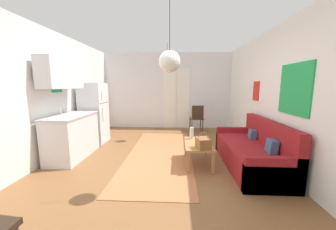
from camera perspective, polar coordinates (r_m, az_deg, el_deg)
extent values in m
cube|color=brown|center=(3.70, -3.38, -16.55)|extent=(5.06, 7.61, 0.10)
cube|color=silver|center=(6.88, -0.22, 7.23)|extent=(4.66, 0.10, 2.67)
cube|color=white|center=(6.83, 0.64, 4.65)|extent=(0.45, 0.02, 2.06)
cube|color=white|center=(6.83, 4.61, 4.62)|extent=(0.45, 0.02, 2.06)
cube|color=white|center=(6.82, 2.69, 13.53)|extent=(1.00, 0.03, 0.06)
cube|color=white|center=(3.82, 32.83, 4.43)|extent=(0.10, 7.21, 2.67)
cube|color=green|center=(3.61, 33.75, 6.46)|extent=(0.02, 0.81, 0.81)
cube|color=red|center=(4.94, 24.96, 6.58)|extent=(0.02, 0.30, 0.44)
cube|color=white|center=(4.25, -35.87, 4.48)|extent=(0.10, 7.21, 2.67)
cube|color=green|center=(4.75, -30.54, 8.30)|extent=(0.02, 0.32, 0.40)
cube|color=#B26B42|center=(4.38, -2.43, -11.56)|extent=(1.38, 3.58, 0.01)
cube|color=maroon|center=(4.01, 23.09, -11.12)|extent=(0.84, 1.99, 0.43)
cube|color=maroon|center=(4.07, 27.93, -7.75)|extent=(0.15, 1.99, 0.89)
cube|color=maroon|center=(3.19, 29.13, -15.63)|extent=(0.84, 0.11, 0.55)
cube|color=maroon|center=(4.84, 19.33, -6.72)|extent=(0.84, 0.11, 0.55)
cube|color=#3D5B7F|center=(3.60, 28.73, -8.28)|extent=(0.16, 0.24, 0.24)
cube|color=#3D5B7F|center=(4.37, 24.01, -5.30)|extent=(0.15, 0.20, 0.20)
cube|color=#A87542|center=(3.79, 9.06, -8.57)|extent=(0.52, 0.91, 0.04)
cube|color=#A87542|center=(3.46, 5.97, -14.00)|extent=(0.05, 0.05, 0.39)
cube|color=#A87542|center=(3.51, 13.38, -13.85)|extent=(0.05, 0.05, 0.39)
cube|color=#A87542|center=(4.23, 5.38, -9.62)|extent=(0.05, 0.05, 0.39)
cube|color=#A87542|center=(4.28, 11.37, -9.57)|extent=(0.05, 0.05, 0.39)
cylinder|color=beige|center=(4.04, 7.11, -5.40)|extent=(0.08, 0.08, 0.24)
cylinder|color=#477F42|center=(3.99, 7.17, -2.19)|extent=(0.01, 0.01, 0.22)
cube|color=brown|center=(3.47, 10.55, -8.33)|extent=(0.28, 0.32, 0.19)
torus|color=brown|center=(3.44, 10.60, -6.51)|extent=(0.18, 0.01, 0.18)
cube|color=white|center=(5.45, -21.32, 0.54)|extent=(0.58, 0.66, 1.60)
cube|color=#4C4C51|center=(5.31, -18.61, 3.52)|extent=(0.01, 0.63, 0.01)
cylinder|color=#B7BABF|center=(5.12, -19.29, 5.46)|extent=(0.02, 0.02, 0.22)
cylinder|color=#B7BABF|center=(5.17, -19.02, 0.15)|extent=(0.02, 0.02, 0.35)
cube|color=silver|center=(4.58, -26.71, -5.88)|extent=(0.58, 1.28, 0.89)
cube|color=#B7BABF|center=(4.49, -27.12, -0.19)|extent=(0.61, 1.31, 0.03)
cube|color=#999BA0|center=(4.50, -26.99, -0.73)|extent=(0.36, 0.40, 0.10)
cylinder|color=#B7BABF|center=(4.60, -29.62, 1.27)|extent=(0.02, 0.02, 0.20)
cube|color=silver|center=(4.51, -29.37, 10.78)|extent=(0.32, 1.15, 0.61)
cylinder|color=#382619|center=(6.63, 9.72, -2.67)|extent=(0.03, 0.03, 0.44)
cylinder|color=#382619|center=(6.56, 6.65, -2.73)|extent=(0.03, 0.03, 0.44)
cylinder|color=#382619|center=(6.30, 10.40, -3.29)|extent=(0.03, 0.03, 0.44)
cylinder|color=#382619|center=(6.23, 7.17, -3.36)|extent=(0.03, 0.03, 0.44)
cube|color=#382619|center=(6.39, 8.53, -0.99)|extent=(0.46, 0.44, 0.04)
cube|color=#382619|center=(6.18, 8.91, 0.80)|extent=(0.38, 0.07, 0.44)
cylinder|color=black|center=(2.74, 0.52, 25.75)|extent=(0.01, 0.01, 0.67)
sphere|color=white|center=(2.65, 0.50, 15.75)|extent=(0.29, 0.29, 0.29)
cylinder|color=black|center=(5.42, -0.23, 18.16)|extent=(0.01, 0.01, 0.52)
sphere|color=white|center=(5.38, -0.22, 14.10)|extent=(0.25, 0.25, 0.25)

